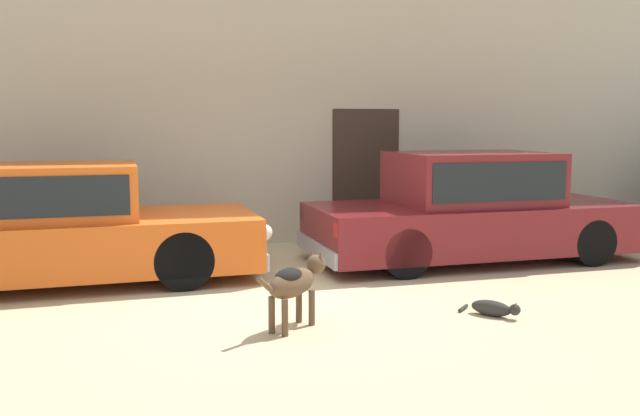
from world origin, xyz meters
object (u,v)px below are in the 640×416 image
Objects in this scene: parked_sedan_second at (472,207)px; parked_sedan_nearest at (46,224)px; stray_dog_spotted at (295,281)px; stray_cat at (493,308)px.

parked_sedan_nearest is at bearing 178.50° from parked_sedan_second.
parked_sedan_nearest is 3.46m from stray_dog_spotted.
stray_cat is at bearing -33.00° from parked_sedan_nearest.
parked_sedan_second is at bearing 118.28° from stray_cat.
parked_sedan_second reaches higher than stray_cat.
parked_sedan_nearest is 6.11× the size of stray_dog_spotted.
parked_sedan_second is (5.44, 0.16, 0.02)m from parked_sedan_nearest.
parked_sedan_second is 5.81× the size of stray_dog_spotted.
parked_sedan_nearest reaches higher than stray_dog_spotted.
stray_cat is (1.95, -0.06, -0.36)m from stray_dog_spotted.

